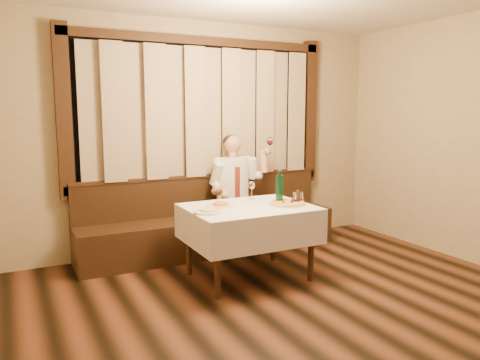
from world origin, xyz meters
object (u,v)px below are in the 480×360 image
cruet_caddy (298,199)px  pizza (287,203)px  seated_man (236,184)px  green_bottle (280,188)px  dining_table (249,216)px  banquette (210,227)px  pasta_red (221,203)px  pasta_cream (208,209)px

cruet_caddy → pizza: bearing=-157.3°
cruet_caddy → seated_man: bearing=118.1°
pizza → cruet_caddy: 0.14m
green_bottle → dining_table: bearing=-176.5°
green_bottle → seated_man: bearing=94.0°
banquette → pasta_red: (-0.26, -0.90, 0.48)m
pizza → cruet_caddy: (0.14, 0.02, 0.03)m
dining_table → cruet_caddy: (0.53, -0.10, 0.15)m
pasta_red → cruet_caddy: size_ratio=1.95×
pizza → green_bottle: (-0.01, 0.14, 0.13)m
banquette → dining_table: (0.00, -1.02, 0.34)m
green_bottle → cruet_caddy: green_bottle is taller
dining_table → pizza: bearing=-17.1°
pasta_cream → seated_man: seated_man is taller
pasta_red → cruet_caddy: (0.79, -0.23, 0.01)m
green_bottle → seated_man: size_ratio=0.25×
green_bottle → cruet_caddy: size_ratio=2.53×
pasta_cream → green_bottle: 0.89m
pasta_red → seated_man: (0.58, 0.81, 0.04)m
banquette → dining_table: bearing=-90.0°
cruet_caddy → seated_man: 1.06m
banquette → pasta_cream: banquette is taller
pasta_red → green_bottle: 0.66m
dining_table → seated_man: size_ratio=0.89×
dining_table → pasta_red: bearing=153.9°
dining_table → green_bottle: bearing=3.5°
pasta_cream → dining_table: bearing=11.3°
pizza → pasta_cream: 0.88m
dining_table → pasta_red: (-0.26, 0.13, 0.14)m
banquette → cruet_caddy: 1.34m
pizza → seated_man: bearing=94.0°
banquette → seated_man: (0.32, -0.09, 0.52)m
pasta_red → green_bottle: bearing=-9.3°
banquette → dining_table: 1.08m
pizza → green_bottle: green_bottle is taller
banquette → seated_man: bearing=-15.9°
banquette → pizza: (0.39, -1.14, 0.46)m
seated_man → cruet_caddy: bearing=-78.3°
pasta_red → pasta_cream: size_ratio=1.00×
pizza → pasta_cream: size_ratio=1.37×
pizza → pasta_red: size_ratio=1.37×
seated_man → dining_table: bearing=-108.7°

